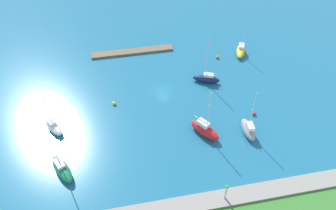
# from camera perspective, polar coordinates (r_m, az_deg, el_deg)

# --- Properties ---
(water) EXTENTS (160.00, 160.00, 0.00)m
(water) POSITION_cam_1_polar(r_m,az_deg,el_deg) (75.32, -0.95, 2.62)
(water) COLOR #1E668C
(water) RESTS_ON ground
(pier_dock) EXTENTS (22.13, 2.49, 0.59)m
(pier_dock) POSITION_cam_1_polar(r_m,az_deg,el_deg) (87.90, -6.47, 9.58)
(pier_dock) COLOR brown
(pier_dock) RESTS_ON ground
(breakwater) EXTENTS (63.29, 3.23, 1.48)m
(breakwater) POSITION_cam_1_polar(r_m,az_deg,el_deg) (56.32, 4.86, -17.57)
(breakwater) COLOR gray
(breakwater) RESTS_ON ground
(harbor_beacon) EXTENTS (0.56, 0.56, 3.73)m
(harbor_beacon) POSITION_cam_1_polar(r_m,az_deg,el_deg) (54.94, 10.48, -15.03)
(harbor_beacon) COLOR silver
(harbor_beacon) RESTS_ON breakwater
(sailboat_yellow_by_breakwater) EXTENTS (4.60, 6.72, 9.94)m
(sailboat_yellow_by_breakwater) POSITION_cam_1_polar(r_m,az_deg,el_deg) (88.60, 13.03, 9.57)
(sailboat_yellow_by_breakwater) COLOR yellow
(sailboat_yellow_by_breakwater) RESTS_ON water
(sailboat_gray_lone_north) EXTENTS (2.20, 6.00, 11.18)m
(sailboat_gray_lone_north) POSITION_cam_1_polar(r_m,az_deg,el_deg) (67.17, 14.33, -4.27)
(sailboat_gray_lone_north) COLOR gray
(sailboat_gray_lone_north) RESTS_ON water
(sailboat_red_along_channel) EXTENTS (5.98, 7.08, 11.98)m
(sailboat_red_along_channel) POSITION_cam_1_polar(r_m,az_deg,el_deg) (65.28, 6.66, -4.46)
(sailboat_red_along_channel) COLOR red
(sailboat_red_along_channel) RESTS_ON water
(sailboat_white_lone_south) EXTENTS (4.95, 6.26, 9.86)m
(sailboat_white_lone_south) POSITION_cam_1_polar(r_m,az_deg,el_deg) (70.22, -20.04, -3.64)
(sailboat_white_lone_south) COLOR white
(sailboat_white_lone_south) RESTS_ON water
(sailboat_navy_west_end) EXTENTS (6.79, 4.32, 12.15)m
(sailboat_navy_west_end) POSITION_cam_1_polar(r_m,az_deg,el_deg) (77.58, 6.95, 4.79)
(sailboat_navy_west_end) COLOR #141E4C
(sailboat_navy_west_end) RESTS_ON water
(sailboat_green_center_basin) EXTENTS (5.36, 7.51, 12.28)m
(sailboat_green_center_basin) POSITION_cam_1_polar(r_m,az_deg,el_deg) (62.54, -18.64, -10.87)
(sailboat_green_center_basin) COLOR #19724C
(sailboat_green_center_basin) RESTS_ON water
(mooring_buoy_yellow) EXTENTS (0.82, 0.82, 0.82)m
(mooring_buoy_yellow) POSITION_cam_1_polar(r_m,az_deg,el_deg) (72.62, -9.74, 0.32)
(mooring_buoy_yellow) COLOR yellow
(mooring_buoy_yellow) RESTS_ON water
(mooring_buoy_red) EXTENTS (0.80, 0.80, 0.80)m
(mooring_buoy_red) POSITION_cam_1_polar(r_m,az_deg,el_deg) (71.82, 15.34, -1.53)
(mooring_buoy_red) COLOR red
(mooring_buoy_red) RESTS_ON water
(mooring_buoy_orange) EXTENTS (0.78, 0.78, 0.78)m
(mooring_buoy_orange) POSITION_cam_1_polar(r_m,az_deg,el_deg) (86.21, 8.93, 8.58)
(mooring_buoy_orange) COLOR orange
(mooring_buoy_orange) RESTS_ON water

